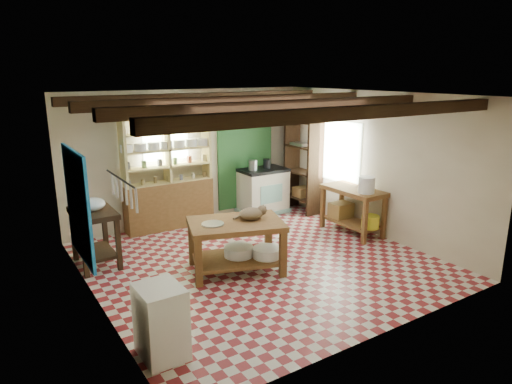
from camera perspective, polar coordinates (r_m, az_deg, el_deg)
floor at (r=7.35m, az=0.40°, el=-8.71°), size 5.00×5.00×0.02m
ceiling at (r=6.74m, az=0.44°, el=12.06°), size 5.00×5.00×0.02m
wall_back at (r=9.08m, az=-8.25°, el=4.38°), size 5.00×0.04×2.60m
wall_front at (r=5.10m, az=15.98°, el=-4.35°), size 5.00×0.04×2.60m
wall_left at (r=5.99m, az=-20.06°, el=-1.85°), size 0.04×5.00×2.60m
wall_right at (r=8.52m, az=14.67°, el=3.36°), size 0.04×5.00×2.60m
ceiling_beams at (r=6.75m, az=0.44°, el=11.05°), size 5.00×3.80×0.15m
blue_wall_patch at (r=6.90m, az=-21.38°, el=-1.57°), size 0.04×1.40×1.60m
green_wall_patch at (r=9.64m, az=-1.38°, el=4.83°), size 1.30×0.04×2.30m
window_back at (r=8.81m, az=-11.26°, el=6.56°), size 0.90×0.02×0.80m
window_right at (r=9.19m, az=10.06°, el=5.05°), size 0.02×1.30×1.20m
utensil_rail at (r=4.75m, az=-16.56°, el=0.23°), size 0.06×0.90×0.28m
pot_rack at (r=9.16m, az=-0.02°, el=10.18°), size 0.86×0.12×0.36m
shelving_unit at (r=8.74m, az=-10.96°, el=2.51°), size 1.70×0.34×2.20m
tall_rack at (r=9.73m, az=5.90°, el=3.35°), size 0.40×0.86×2.00m
work_table at (r=6.89m, az=-2.52°, el=-6.78°), size 1.59×1.30×0.78m
stove at (r=9.67m, az=0.87°, el=0.17°), size 0.97×0.66×0.95m
prep_table at (r=7.48m, az=-19.45°, el=-5.44°), size 0.60×0.88×0.89m
white_cabinet at (r=5.05m, az=-11.80°, el=-15.59°), size 0.45×0.53×0.79m
right_counter at (r=8.63m, az=11.96°, el=-2.31°), size 0.61×1.20×0.86m
cat at (r=6.83m, az=-0.60°, el=-2.72°), size 0.43×0.35×0.18m
steel_tray at (r=6.65m, az=-5.42°, el=-3.99°), size 0.41×0.41×0.02m
basin_large at (r=6.99m, az=-2.19°, el=-7.40°), size 0.56×0.56×0.15m
basin_small at (r=6.94m, az=1.33°, el=-7.57°), size 0.54×0.54×0.15m
kettle_left at (r=9.40m, az=-0.39°, el=3.39°), size 0.18×0.18×0.21m
kettle_right at (r=9.59m, az=1.38°, el=3.57°), size 0.16×0.16×0.20m
enamel_bowl at (r=7.32m, az=-19.81°, el=-1.45°), size 0.39×0.39×0.20m
white_bucket at (r=8.21m, az=13.65°, el=0.87°), size 0.29×0.29×0.29m
wicker_basket at (r=8.85m, az=10.57°, el=-2.21°), size 0.41×0.33×0.28m
yellow_tub at (r=8.36m, az=14.11°, el=-3.62°), size 0.32×0.32×0.23m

